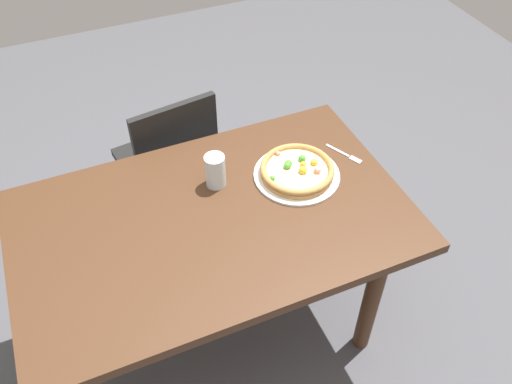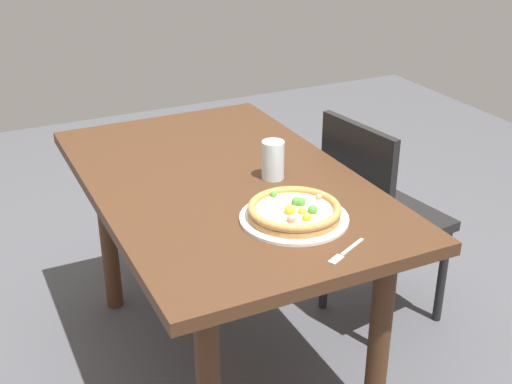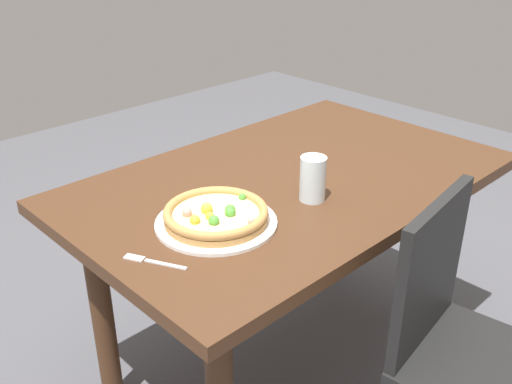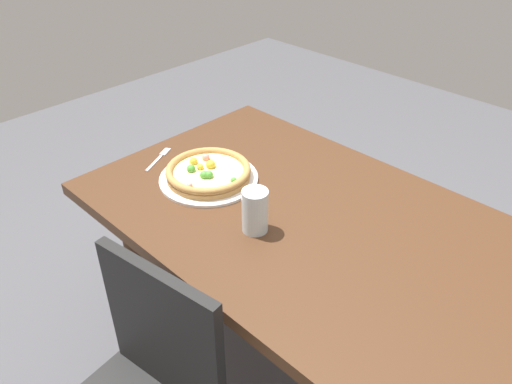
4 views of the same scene
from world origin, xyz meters
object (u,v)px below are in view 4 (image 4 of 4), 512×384
dining_table (306,245)px  plate (209,178)px  pizza (208,172)px  drinking_glass (255,211)px  fork (160,157)px

dining_table → plate: size_ratio=4.24×
pizza → drinking_glass: drinking_glass is taller
pizza → dining_table: bearing=11.4°
dining_table → plate: plate is taller
plate → pizza: 0.03m
fork → drinking_glass: bearing=-121.9°
dining_table → pizza: bearing=-168.6°
dining_table → plate: bearing=-168.6°
pizza → fork: 0.24m
plate → pizza: size_ratio=1.17×
dining_table → drinking_glass: (-0.07, -0.15, 0.17)m
plate → fork: size_ratio=2.11×
dining_table → fork: bearing=-170.3°
dining_table → fork: size_ratio=8.97×
dining_table → plate: 0.39m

